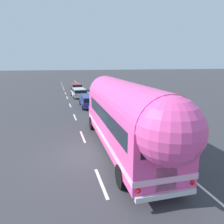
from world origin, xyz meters
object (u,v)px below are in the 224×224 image
at_px(car_second, 79,92).
at_px(painted_bus, 126,115).
at_px(car_lead, 89,101).
at_px(car_third, 77,87).

bearing_deg(car_second, painted_bus, -89.49).
relative_size(painted_bus, car_second, 2.63).
bearing_deg(car_lead, painted_bus, -90.52).
bearing_deg(painted_bus, car_second, 90.51).
relative_size(car_lead, car_third, 0.92).
xyz_separation_m(painted_bus, car_third, (0.26, 28.44, -1.50)).
xyz_separation_m(car_lead, car_third, (0.14, 15.14, 0.01)).
height_order(painted_bus, car_second, painted_bus).
distance_m(painted_bus, car_third, 28.48).
xyz_separation_m(painted_bus, car_second, (-0.19, 20.93, -1.51)).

